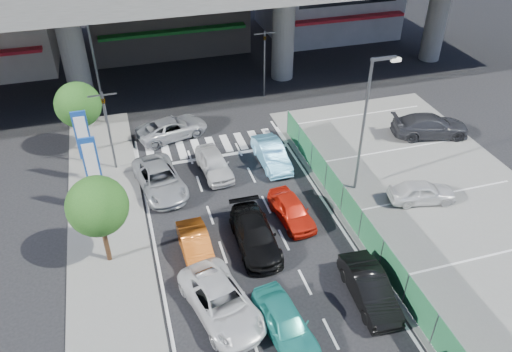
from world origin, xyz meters
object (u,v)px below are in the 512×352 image
object	(u,v)px
sedan_white_mid_left	(221,302)
parked_sedan_dgrey	(430,126)
street_lamp_right	(368,116)
taxi_teal_mid	(285,322)
street_lamp_left	(97,59)
signboard_far	(83,137)
traffic_light_right	(264,47)
traffic_cone	(354,204)
tree_near	(98,206)
tree_far	(78,105)
sedan_black_mid	(255,235)
sedan_white_front_mid	(214,164)
taxi_orange_left	(196,247)
traffic_light_left	(105,112)
hatch_black_mid_right	(369,288)
taxi_orange_right	(292,210)
wagon_silver_front_left	(160,179)
kei_truck_front_right	(271,154)
parked_sedan_white	(422,192)
signboard_near	(92,165)
crossing_wagon_silver	(172,128)

from	to	relation	value
sedan_white_mid_left	parked_sedan_dgrey	size ratio (longest dim) A/B	0.97
street_lamp_right	taxi_teal_mid	bearing A→B (deg)	-131.35
street_lamp_left	signboard_far	world-z (taller)	street_lamp_left
traffic_light_right	traffic_cone	xyz separation A→B (m)	(0.59, -14.75, -3.55)
signboard_far	tree_near	xyz separation A→B (m)	(0.60, -6.99, 0.32)
tree_far	sedan_black_mid	world-z (taller)	tree_far
taxi_teal_mid	sedan_white_front_mid	size ratio (longest dim) A/B	1.03
traffic_light_right	tree_near	world-z (taller)	traffic_light_right
taxi_orange_left	parked_sedan_dgrey	size ratio (longest dim) A/B	0.75
traffic_light_left	hatch_black_mid_right	world-z (taller)	traffic_light_left
taxi_orange_right	wagon_silver_front_left	distance (m)	7.90
street_lamp_right	kei_truck_front_right	size ratio (longest dim) A/B	1.92
taxi_teal_mid	taxi_orange_right	xyz separation A→B (m)	(2.74, 6.83, -0.05)
street_lamp_right	parked_sedan_white	distance (m)	5.41
sedan_black_mid	taxi_orange_right	xyz separation A→B (m)	(2.43, 1.37, -0.04)
parked_sedan_dgrey	traffic_cone	world-z (taller)	parked_sedan_dgrey
signboard_near	tree_near	distance (m)	4.01
hatch_black_mid_right	street_lamp_left	bearing A→B (deg)	120.57
hatch_black_mid_right	sedan_white_front_mid	size ratio (longest dim) A/B	1.06
kei_truck_front_right	parked_sedan_white	distance (m)	9.13
signboard_near	crossing_wagon_silver	distance (m)	8.82
wagon_silver_front_left	signboard_near	bearing A→B (deg)	-170.29
taxi_teal_mid	parked_sedan_white	size ratio (longest dim) A/B	1.10
signboard_far	taxi_orange_left	world-z (taller)	signboard_far
taxi_teal_mid	crossing_wagon_silver	bearing A→B (deg)	88.96
street_lamp_left	signboard_far	size ratio (longest dim) A/B	1.70
sedan_white_front_mid	crossing_wagon_silver	distance (m)	5.32
signboard_far	taxi_orange_left	xyz separation A→B (m)	(4.72, -7.92, -2.43)
street_lamp_left	sedan_white_mid_left	bearing A→B (deg)	-78.40
taxi_orange_right	traffic_light_left	bearing A→B (deg)	133.39
street_lamp_right	signboard_far	xyz separation A→B (m)	(-14.77, 4.99, -1.71)
taxi_orange_left	parked_sedan_white	xyz separation A→B (m)	(12.86, 0.75, 0.05)
signboard_far	kei_truck_front_right	size ratio (longest dim) A/B	1.13
tree_far	parked_sedan_dgrey	distance (m)	22.81
street_lamp_left	taxi_orange_right	distance (m)	16.72
street_lamp_right	tree_far	distance (m)	17.27
traffic_light_left	parked_sedan_dgrey	size ratio (longest dim) A/B	1.01
signboard_near	hatch_black_mid_right	size ratio (longest dim) A/B	1.12
street_lamp_right	crossing_wagon_silver	world-z (taller)	street_lamp_right
taxi_teal_mid	wagon_silver_front_left	xyz separation A→B (m)	(-3.60, 11.54, 0.00)
taxi_teal_mid	street_lamp_left	bearing A→B (deg)	98.91
hatch_black_mid_right	traffic_cone	xyz separation A→B (m)	(2.15, 5.98, -0.30)
taxi_orange_left	kei_truck_front_right	distance (m)	9.07
wagon_silver_front_left	parked_sedan_white	xyz separation A→B (m)	(13.80, -5.31, -0.00)
signboard_near	sedan_black_mid	bearing A→B (deg)	-34.11
street_lamp_right	sedan_black_mid	world-z (taller)	street_lamp_right
traffic_light_left	sedan_white_mid_left	distance (m)	13.56
kei_truck_front_right	sedan_white_mid_left	bearing A→B (deg)	-119.26
traffic_light_left	parked_sedan_dgrey	xyz separation A→B (m)	(20.62, -1.99, -3.13)
traffic_light_left	wagon_silver_front_left	xyz separation A→B (m)	(2.37, -2.87, -3.25)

